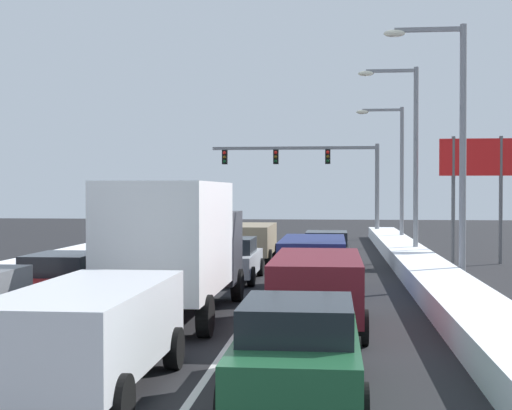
{
  "coord_description": "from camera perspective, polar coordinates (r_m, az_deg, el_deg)",
  "views": [
    {
      "loc": [
        3.85,
        -4.87,
        3.16
      ],
      "look_at": [
        -0.29,
        34.88,
        2.4
      ],
      "focal_mm": 53.13,
      "sensor_mm": 36.0,
      "label": 1
    }
  ],
  "objects": [
    {
      "name": "lane_stripe_between_center_lane_and_left_lane",
      "position": [
        28.01,
        -5.55,
        -5.38
      ],
      "size": [
        0.14,
        49.29,
        0.01
      ],
      "primitive_type": "cube",
      "color": "silver",
      "rests_on": "ground"
    },
    {
      "name": "sedan_maroon_left_lane_fourth",
      "position": [
        32.46,
        -6.61,
        -3.14
      ],
      "size": [
        2.0,
        4.5,
        1.51
      ],
      "color": "maroon",
      "rests_on": "ground"
    },
    {
      "name": "sedan_silver_center_lane_third",
      "position": [
        26.55,
        -1.92,
        -4.08
      ],
      "size": [
        2.0,
        4.5,
        1.51
      ],
      "color": "#B7BABF",
      "rests_on": "ground"
    },
    {
      "name": "sedan_green_right_lane_nearest",
      "position": [
        11.66,
        3.16,
        -10.75
      ],
      "size": [
        2.0,
        4.5,
        1.51
      ],
      "color": "#1E5633",
      "rests_on": "ground"
    },
    {
      "name": "snow_bank_right_shoulder",
      "position": [
        27.6,
        12.51,
        -4.8
      ],
      "size": [
        1.7,
        49.29,
        0.67
      ],
      "primitive_type": "cube",
      "color": "white",
      "rests_on": "ground"
    },
    {
      "name": "box_truck_center_lane_second",
      "position": [
        18.87,
        -5.97,
        -2.73
      ],
      "size": [
        2.53,
        7.2,
        3.36
      ],
      "color": "#38383D",
      "rests_on": "ground"
    },
    {
      "name": "street_lamp_right_mid",
      "position": [
        34.21,
        11.37,
        4.36
      ],
      "size": [
        2.66,
        0.36,
        8.61
      ],
      "color": "gray",
      "rests_on": "ground"
    },
    {
      "name": "lane_stripe_between_right_lane_and_center_lane",
      "position": [
        27.54,
        1.43,
        -5.48
      ],
      "size": [
        0.14,
        49.29,
        0.01
      ],
      "primitive_type": "cube",
      "color": "silver",
      "rests_on": "ground"
    },
    {
      "name": "roadside_sign_right",
      "position": [
        33.96,
        16.31,
        2.5
      ],
      "size": [
        3.2,
        0.16,
        5.5
      ],
      "color": "#59595B",
      "rests_on": "ground"
    },
    {
      "name": "traffic_light_gantry",
      "position": [
        49.71,
        4.7,
        2.91
      ],
      "size": [
        10.94,
        0.47,
        6.2
      ],
      "color": "slate",
      "rests_on": "ground"
    },
    {
      "name": "ground_plane",
      "position": [
        23.33,
        -3.63,
        -6.69
      ],
      "size": [
        120.0,
        120.0,
        0.0
      ],
      "primitive_type": "plane",
      "color": "black"
    },
    {
      "name": "street_lamp_right_near",
      "position": [
        25.39,
        14.53,
        5.39
      ],
      "size": [
        2.66,
        0.36,
        8.52
      ],
      "color": "gray",
      "rests_on": "ground"
    },
    {
      "name": "suv_white_center_lane_nearest",
      "position": [
        12.18,
        -12.38,
        -9.05
      ],
      "size": [
        2.16,
        4.9,
        1.67
      ],
      "color": "silver",
      "rests_on": "ground"
    },
    {
      "name": "suv_navy_right_lane_third",
      "position": [
        23.65,
        4.33,
        -4.11
      ],
      "size": [
        2.16,
        4.9,
        1.67
      ],
      "color": "navy",
      "rests_on": "ground"
    },
    {
      "name": "street_lamp_right_far",
      "position": [
        43.12,
        10.44,
        3.14
      ],
      "size": [
        2.66,
        0.36,
        7.83
      ],
      "color": "gray",
      "rests_on": "ground"
    },
    {
      "name": "sedan_black_right_lane_fourth",
      "position": [
        30.77,
        5.33,
        -3.37
      ],
      "size": [
        2.0,
        4.5,
        1.51
      ],
      "color": "black",
      "rests_on": "ground"
    },
    {
      "name": "snow_bank_left_shoulder",
      "position": [
        29.49,
        -15.72,
        -4.44
      ],
      "size": [
        1.74,
        49.29,
        0.67
      ],
      "primitive_type": "cube",
      "color": "white",
      "rests_on": "ground"
    },
    {
      "name": "sedan_red_left_lane_second",
      "position": [
        20.62,
        -14.17,
        -5.61
      ],
      "size": [
        2.0,
        4.5,
        1.51
      ],
      "color": "maroon",
      "rests_on": "ground"
    },
    {
      "name": "suv_maroon_right_lane_second",
      "position": [
        17.32,
        4.62,
        -6.01
      ],
      "size": [
        2.16,
        4.9,
        1.67
      ],
      "color": "maroon",
      "rests_on": "ground"
    },
    {
      "name": "suv_tan_center_lane_fourth",
      "position": [
        33.01,
        -0.45,
        -2.63
      ],
      "size": [
        2.16,
        4.9,
        1.67
      ],
      "color": "#937F60",
      "rests_on": "ground"
    },
    {
      "name": "sedan_green_left_lane_third",
      "position": [
        26.6,
        -9.97,
        -4.09
      ],
      "size": [
        2.0,
        4.5,
        1.51
      ],
      "color": "#1E5633",
      "rests_on": "ground"
    }
  ]
}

